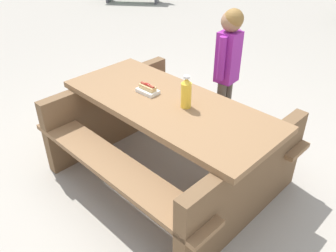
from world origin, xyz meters
The scene contains 5 objects.
ground_plane centered at (0.00, 0.00, 0.00)m, with size 30.00×30.00×0.00m, color #ADA599.
picnic_table centered at (0.00, 0.00, 0.44)m, with size 1.96×1.61×0.75m.
soda_bottle centered at (-0.16, -0.02, 0.87)m, with size 0.08×0.08×0.26m.
hotdog_tray centered at (0.22, -0.02, 0.78)m, with size 0.19×0.13×0.08m.
child_in_coat centered at (0.00, -0.94, 0.82)m, with size 0.20×0.32×1.28m.
Camera 1 is at (-1.44, 1.88, 2.05)m, focal length 37.03 mm.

